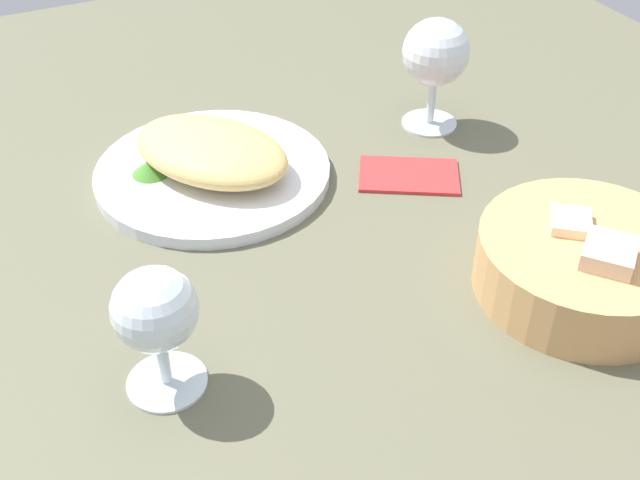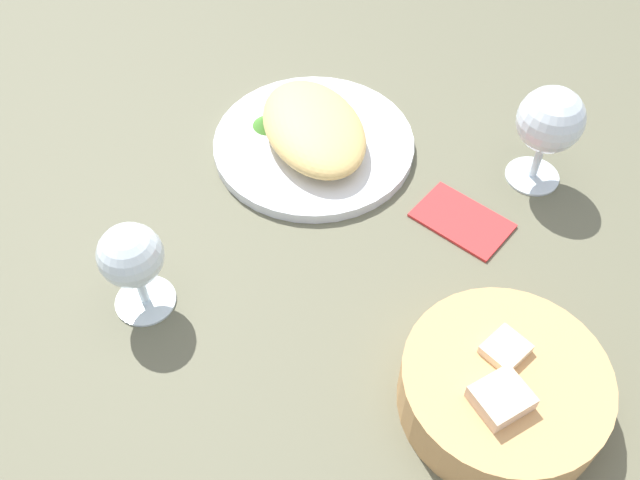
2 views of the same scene
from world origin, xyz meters
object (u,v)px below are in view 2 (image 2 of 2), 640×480
(bread_basket, at_px, (502,389))
(wine_glass_near, at_px, (132,259))
(wine_glass_far, at_px, (550,123))
(plate, at_px, (314,144))
(folded_napkin, at_px, (462,219))

(bread_basket, relative_size, wine_glass_near, 1.70)
(bread_basket, xyz_separation_m, wine_glass_far, (-0.32, 0.04, 0.06))
(plate, bearing_deg, bread_basket, 36.74)
(bread_basket, xyz_separation_m, wine_glass_near, (-0.06, -0.38, 0.05))
(plate, xyz_separation_m, folded_napkin, (0.09, 0.20, -0.00))
(wine_glass_far, bearing_deg, plate, -90.73)
(wine_glass_near, bearing_deg, plate, 152.85)
(folded_napkin, bearing_deg, wine_glass_near, -122.22)
(wine_glass_near, bearing_deg, bread_basket, 81.67)
(plate, height_order, folded_napkin, plate)
(wine_glass_near, distance_m, folded_napkin, 0.38)
(bread_basket, relative_size, wine_glass_far, 1.47)
(wine_glass_near, height_order, wine_glass_far, wine_glass_far)
(plate, relative_size, bread_basket, 1.31)
(plate, relative_size, wine_glass_near, 2.23)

